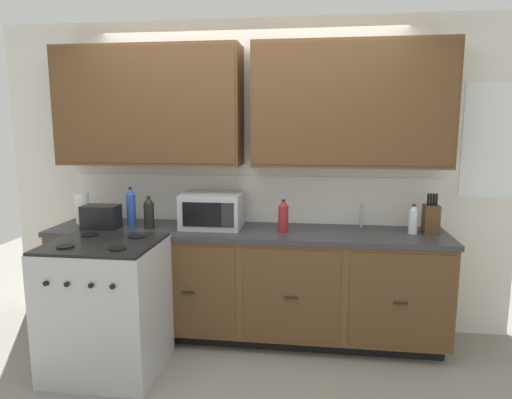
{
  "coord_description": "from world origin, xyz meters",
  "views": [
    {
      "loc": [
        0.55,
        -3.19,
        1.74
      ],
      "look_at": [
        0.09,
        0.27,
        1.16
      ],
      "focal_mm": 31.73,
      "sensor_mm": 36.0,
      "label": 1
    }
  ],
  "objects_px": {
    "microwave": "(212,210)",
    "knife_block": "(431,218)",
    "stove_range": "(106,307)",
    "toaster": "(101,217)",
    "bottle_blue": "(131,207)",
    "paper_towel_roll": "(82,208)",
    "bottle_red": "(283,216)",
    "bottle_dark": "(149,213)",
    "bottle_clear": "(413,219)"
  },
  "relations": [
    {
      "from": "bottle_clear",
      "to": "bottle_dark",
      "type": "bearing_deg",
      "value": -177.51
    },
    {
      "from": "microwave",
      "to": "bottle_red",
      "type": "bearing_deg",
      "value": -8.58
    },
    {
      "from": "paper_towel_roll",
      "to": "bottle_clear",
      "type": "bearing_deg",
      "value": -0.46
    },
    {
      "from": "toaster",
      "to": "bottle_red",
      "type": "relative_size",
      "value": 1.09
    },
    {
      "from": "stove_range",
      "to": "toaster",
      "type": "relative_size",
      "value": 3.39
    },
    {
      "from": "microwave",
      "to": "knife_block",
      "type": "height_order",
      "value": "knife_block"
    },
    {
      "from": "microwave",
      "to": "stove_range",
      "type": "bearing_deg",
      "value": -132.56
    },
    {
      "from": "bottle_dark",
      "to": "bottle_red",
      "type": "relative_size",
      "value": 1.02
    },
    {
      "from": "paper_towel_roll",
      "to": "bottle_dark",
      "type": "bearing_deg",
      "value": -10.06
    },
    {
      "from": "paper_towel_roll",
      "to": "knife_block",
      "type": "bearing_deg",
      "value": 0.35
    },
    {
      "from": "bottle_red",
      "to": "knife_block",
      "type": "bearing_deg",
      "value": 5.78
    },
    {
      "from": "stove_range",
      "to": "bottle_dark",
      "type": "relative_size",
      "value": 3.63
    },
    {
      "from": "paper_towel_roll",
      "to": "toaster",
      "type": "bearing_deg",
      "value": -34.22
    },
    {
      "from": "stove_range",
      "to": "bottle_clear",
      "type": "relative_size",
      "value": 4.15
    },
    {
      "from": "knife_block",
      "to": "bottle_blue",
      "type": "relative_size",
      "value": 0.96
    },
    {
      "from": "stove_range",
      "to": "paper_towel_roll",
      "type": "relative_size",
      "value": 3.65
    },
    {
      "from": "toaster",
      "to": "bottle_blue",
      "type": "distance_m",
      "value": 0.25
    },
    {
      "from": "bottle_blue",
      "to": "paper_towel_roll",
      "type": "bearing_deg",
      "value": 175.16
    },
    {
      "from": "knife_block",
      "to": "paper_towel_roll",
      "type": "distance_m",
      "value": 2.84
    },
    {
      "from": "microwave",
      "to": "bottle_blue",
      "type": "bearing_deg",
      "value": -177.52
    },
    {
      "from": "stove_range",
      "to": "knife_block",
      "type": "bearing_deg",
      "value": 16.68
    },
    {
      "from": "microwave",
      "to": "knife_block",
      "type": "distance_m",
      "value": 1.72
    },
    {
      "from": "bottle_blue",
      "to": "microwave",
      "type": "bearing_deg",
      "value": 2.48
    },
    {
      "from": "microwave",
      "to": "bottle_clear",
      "type": "relative_size",
      "value": 2.09
    },
    {
      "from": "microwave",
      "to": "bottle_dark",
      "type": "relative_size",
      "value": 1.84
    },
    {
      "from": "paper_towel_roll",
      "to": "bottle_blue",
      "type": "height_order",
      "value": "bottle_blue"
    },
    {
      "from": "bottle_clear",
      "to": "bottle_dark",
      "type": "relative_size",
      "value": 0.88
    },
    {
      "from": "knife_block",
      "to": "microwave",
      "type": "bearing_deg",
      "value": -179.13
    },
    {
      "from": "toaster",
      "to": "bottle_blue",
      "type": "relative_size",
      "value": 0.87
    },
    {
      "from": "stove_range",
      "to": "toaster",
      "type": "height_order",
      "value": "toaster"
    },
    {
      "from": "microwave",
      "to": "bottle_red",
      "type": "xyz_separation_m",
      "value": [
        0.59,
        -0.09,
        -0.01
      ]
    },
    {
      "from": "microwave",
      "to": "bottle_blue",
      "type": "distance_m",
      "value": 0.68
    },
    {
      "from": "stove_range",
      "to": "bottle_blue",
      "type": "distance_m",
      "value": 0.88
    },
    {
      "from": "microwave",
      "to": "paper_towel_roll",
      "type": "distance_m",
      "value": 1.13
    },
    {
      "from": "microwave",
      "to": "knife_block",
      "type": "xyz_separation_m",
      "value": [
        1.72,
        0.03,
        -0.02
      ]
    },
    {
      "from": "bottle_clear",
      "to": "stove_range",
      "type": "bearing_deg",
      "value": -163.26
    },
    {
      "from": "stove_range",
      "to": "knife_block",
      "type": "relative_size",
      "value": 3.06
    },
    {
      "from": "microwave",
      "to": "bottle_clear",
      "type": "distance_m",
      "value": 1.58
    },
    {
      "from": "bottle_blue",
      "to": "stove_range",
      "type": "bearing_deg",
      "value": -84.74
    },
    {
      "from": "paper_towel_roll",
      "to": "microwave",
      "type": "bearing_deg",
      "value": -0.45
    },
    {
      "from": "knife_block",
      "to": "bottle_red",
      "type": "xyz_separation_m",
      "value": [
        -1.13,
        -0.11,
        0.01
      ]
    },
    {
      "from": "paper_towel_roll",
      "to": "bottle_red",
      "type": "relative_size",
      "value": 1.01
    },
    {
      "from": "paper_towel_roll",
      "to": "bottle_blue",
      "type": "xyz_separation_m",
      "value": [
        0.45,
        -0.04,
        0.03
      ]
    },
    {
      "from": "paper_towel_roll",
      "to": "bottle_blue",
      "type": "distance_m",
      "value": 0.45
    },
    {
      "from": "bottle_clear",
      "to": "bottle_red",
      "type": "relative_size",
      "value": 0.89
    },
    {
      "from": "stove_range",
      "to": "bottle_red",
      "type": "bearing_deg",
      "value": 25.9
    },
    {
      "from": "knife_block",
      "to": "bottle_dark",
      "type": "relative_size",
      "value": 1.19
    },
    {
      "from": "toaster",
      "to": "paper_towel_roll",
      "type": "relative_size",
      "value": 1.08
    },
    {
      "from": "toaster",
      "to": "bottle_dark",
      "type": "xyz_separation_m",
      "value": [
        0.38,
        0.06,
        0.03
      ]
    },
    {
      "from": "knife_block",
      "to": "bottle_blue",
      "type": "xyz_separation_m",
      "value": [
        -2.39,
        -0.06,
        0.04
      ]
    }
  ]
}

